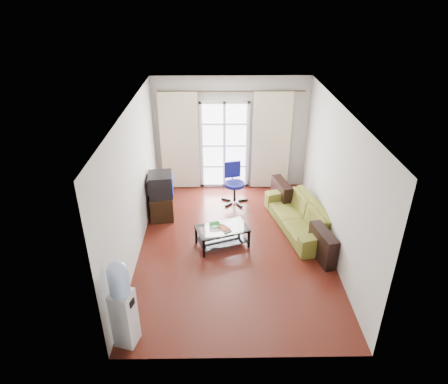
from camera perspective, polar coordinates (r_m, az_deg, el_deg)
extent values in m
plane|color=#531D13|center=(7.81, 1.46, -7.67)|extent=(5.20, 5.20, 0.00)
plane|color=white|center=(6.61, 1.75, 11.72)|extent=(5.20, 5.20, 0.00)
cube|color=beige|center=(9.50, 0.96, 8.30)|extent=(3.60, 0.02, 2.70)
cube|color=beige|center=(4.93, 2.81, -12.55)|extent=(3.60, 0.02, 2.70)
cube|color=beige|center=(7.26, -12.76, 1.08)|extent=(0.02, 5.20, 2.70)
cube|color=beige|center=(7.40, 15.66, 1.26)|extent=(0.02, 5.20, 2.70)
cube|color=white|center=(9.55, 0.05, 6.66)|extent=(1.01, 0.02, 2.04)
cube|color=white|center=(9.53, 0.05, 6.62)|extent=(1.16, 0.06, 2.15)
cylinder|color=#4C3F2D|center=(9.10, 1.04, 14.20)|extent=(3.30, 0.04, 0.04)
cube|color=beige|center=(9.47, -6.35, 7.11)|extent=(0.90, 0.07, 2.35)
cube|color=beige|center=(9.51, 6.75, 7.18)|extent=(0.90, 0.07, 2.35)
cube|color=#9A9A9C|center=(9.85, 5.59, 2.49)|extent=(0.64, 0.12, 0.64)
imported|color=olive|center=(8.29, 10.77, -3.41)|extent=(2.40, 1.70, 0.60)
cube|color=silver|center=(7.61, -0.26, -5.20)|extent=(1.09, 0.84, 0.01)
cube|color=black|center=(7.76, -0.26, -6.84)|extent=(1.01, 0.76, 0.01)
cube|color=black|center=(7.41, -2.91, -8.07)|extent=(0.05, 0.05, 0.38)
cube|color=black|center=(7.67, 3.56, -6.69)|extent=(0.05, 0.05, 0.38)
cube|color=black|center=(7.79, -4.01, -6.07)|extent=(0.05, 0.05, 0.38)
cube|color=black|center=(8.04, 2.17, -4.84)|extent=(0.05, 0.05, 0.38)
imported|color=green|center=(7.63, -1.31, -4.81)|extent=(0.29, 0.29, 0.06)
imported|color=#B41F16|center=(7.54, -0.58, -5.39)|extent=(0.40, 0.40, 0.02)
cube|color=black|center=(7.48, 0.57, -5.72)|extent=(0.16, 0.12, 0.02)
cube|color=black|center=(8.73, -8.90, -1.78)|extent=(0.57, 0.78, 0.53)
cube|color=black|center=(8.45, -9.05, 1.06)|extent=(0.55, 0.58, 0.48)
cube|color=#0C19E5|center=(8.45, -7.39, 1.18)|extent=(0.07, 0.42, 0.36)
cube|color=black|center=(8.46, -10.47, 0.96)|extent=(0.19, 0.37, 0.31)
cylinder|color=black|center=(9.15, 1.50, -0.15)|extent=(0.05, 0.05, 0.47)
cylinder|color=navy|center=(9.04, 1.52, 1.12)|extent=(0.45, 0.45, 0.07)
cube|color=navy|center=(9.10, 1.21, 3.25)|extent=(0.37, 0.13, 0.39)
cube|color=silver|center=(5.91, -14.03, -17.04)|extent=(0.35, 0.35, 0.90)
cylinder|color=#98B5EC|center=(5.49, -14.79, -12.36)|extent=(0.27, 0.27, 0.36)
sphere|color=#98B5EC|center=(5.38, -15.03, -10.90)|extent=(0.27, 0.27, 0.27)
cube|color=black|center=(5.64, -13.08, -15.18)|extent=(0.07, 0.12, 0.09)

